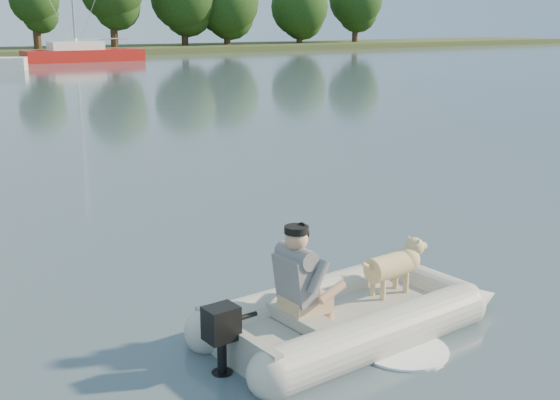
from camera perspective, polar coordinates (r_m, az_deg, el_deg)
water at (r=8.48m, az=6.96°, el=-8.24°), size 160.00×160.00×0.00m
dinghy at (r=7.56m, az=5.82°, el=-6.33°), size 4.68×3.24×1.37m
man at (r=7.11m, az=1.46°, el=-6.06°), size 0.76×0.67×1.06m
dog at (r=8.04m, az=8.93°, el=-5.69°), size 0.94×0.40×0.61m
outboard_motor at (r=6.76m, az=-4.76°, el=-11.52°), size 0.43×0.32×0.78m
sailboat at (r=58.16m, az=-15.76°, el=11.32°), size 9.16×2.81×12.57m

